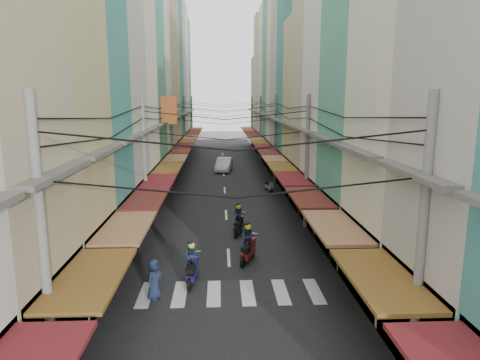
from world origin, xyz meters
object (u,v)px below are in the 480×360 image
object	(u,v)px
market_umbrella	(397,269)
traffic_sign	(330,207)
bicycle	(345,263)
white_car	(224,171)

from	to	relation	value
market_umbrella	traffic_sign	xyz separation A→B (m)	(-0.33, 8.22, 0.17)
bicycle	market_umbrella	distance (m)	5.72
bicycle	traffic_sign	distance (m)	3.53
bicycle	market_umbrella	xyz separation A→B (m)	(0.22, -5.38, 1.93)
bicycle	white_car	bearing A→B (deg)	13.53
traffic_sign	bicycle	bearing A→B (deg)	-87.84
white_car	bicycle	xyz separation A→B (m)	(5.60, -26.90, 0.00)
white_car	traffic_sign	bearing A→B (deg)	-69.29
white_car	bicycle	bearing A→B (deg)	-70.39
market_umbrella	bicycle	bearing A→B (deg)	92.35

